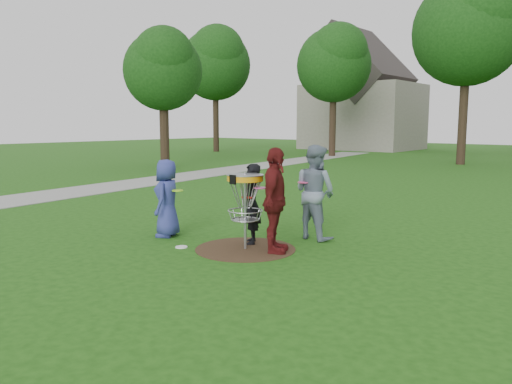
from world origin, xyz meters
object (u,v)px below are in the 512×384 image
Objects in this scene: player_blue at (167,198)px; player_grey at (315,192)px; player_maroon at (275,201)px; disc_golf_basket at (245,193)px; player_black at (251,204)px.

player_grey reaches higher than player_blue.
player_blue is 0.84× the size of player_maroon.
player_blue is 2.91m from player_grey.
player_blue is 1.11× the size of disc_golf_basket.
player_black is at bearing 44.13° from player_maroon.
player_blue is 1.03× the size of player_black.
player_grey is at bearing 72.10° from disc_golf_basket.
player_black is 1.30m from player_grey.
player_grey is at bearing 107.44° from player_black.
disc_golf_basket is (-0.54, -0.15, 0.10)m from player_maroon.
player_black is 0.79m from player_maroon.
player_black is at bearing 67.02° from player_grey.
disc_golf_basket is (0.19, -0.40, 0.27)m from player_black.
player_blue is at bearing -111.24° from player_black.
player_black is 0.82× the size of player_maroon.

